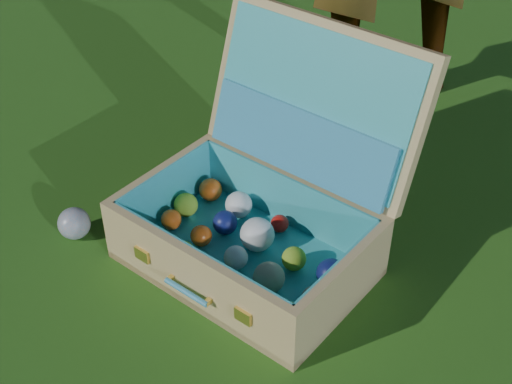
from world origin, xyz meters
The scene contains 3 objects.
ground centered at (0.00, 0.00, 0.00)m, with size 60.00×60.00×0.00m, color #215114.
stray_ball centered at (-0.40, 0.05, 0.04)m, with size 0.08×0.08×0.08m, color teal.
suitcase centered at (0.04, 0.16, 0.14)m, with size 0.67×0.65×0.49m.
Camera 1 is at (0.43, -1.02, 1.13)m, focal length 50.00 mm.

